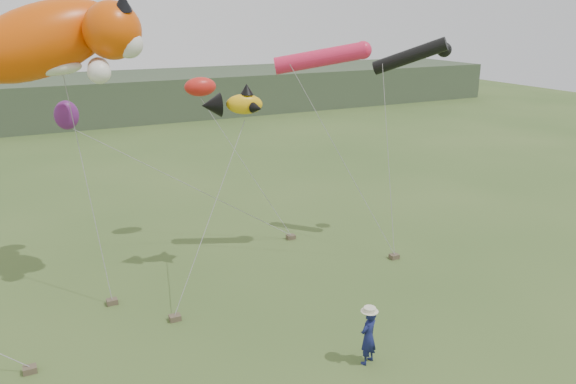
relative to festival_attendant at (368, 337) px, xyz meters
The scene contains 8 objects.
ground 2.06m from the festival_attendant, 151.82° to the left, with size 120.00×120.00×0.00m, color #385123.
headland 45.83m from the festival_attendant, 95.96° to the left, with size 90.00×13.00×4.00m.
festival_attendant is the anchor object (origin of this frame).
sandbag_anchors 6.70m from the festival_attendant, 111.30° to the left, with size 14.55×5.92×0.19m.
cat_kite 13.97m from the festival_attendant, 126.44° to the left, with size 6.92×3.69×3.83m.
fish_kite 9.59m from the festival_attendant, 98.76° to the left, with size 2.33×1.55×1.19m.
tube_kites 11.44m from the festival_attendant, 58.74° to the left, with size 7.68×2.67×1.63m.
misc_kites 13.20m from the festival_attendant, 107.19° to the left, with size 6.49×1.23×1.84m.
Camera 1 is at (-6.83, -12.64, 9.88)m, focal length 35.00 mm.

